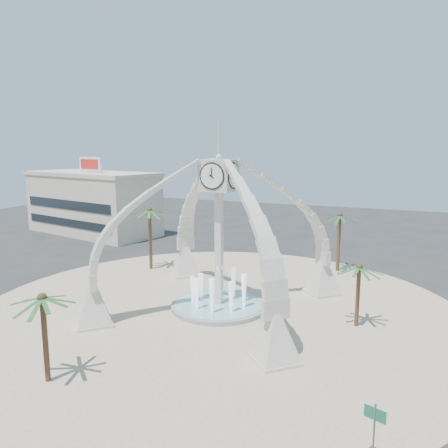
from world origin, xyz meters
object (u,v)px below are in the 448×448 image
at_px(fountain, 219,305).
at_px(palm_south, 42,299).
at_px(clock_tower, 219,232).
at_px(palm_east, 359,268).
at_px(palm_north, 340,216).
at_px(palm_west, 149,211).
at_px(street_sign, 375,421).

relative_size(fountain, palm_south, 1.42).
xyz_separation_m(clock_tower, fountain, (0.00, 0.00, -6.20)).
distance_m(palm_east, palm_south, 21.43).
relative_size(clock_tower, palm_south, 3.18).
bearing_deg(palm_east, palm_south, -134.34).
bearing_deg(palm_north, palm_west, -157.85).
bearing_deg(palm_north, palm_south, -110.22).
height_order(palm_west, palm_south, palm_west).
xyz_separation_m(palm_west, palm_south, (7.83, -22.34, -1.56)).
height_order(palm_east, street_sign, palm_east).
distance_m(clock_tower, palm_west, 14.19).
relative_size(fountain, palm_west, 1.09).
bearing_deg(street_sign, palm_north, 121.14).
distance_m(palm_north, street_sign, 30.38).
xyz_separation_m(palm_west, street_sign, (25.38, -21.71, -4.52)).
bearing_deg(clock_tower, fountain, 90.00).
bearing_deg(palm_south, palm_west, 109.31).
height_order(palm_west, palm_north, palm_west).
bearing_deg(fountain, clock_tower, -90.00).
height_order(palm_east, palm_south, palm_south).
xyz_separation_m(palm_north, palm_south, (-11.06, -30.03, -1.12)).
relative_size(clock_tower, palm_east, 3.44).
relative_size(fountain, street_sign, 2.89).
distance_m(fountain, street_sign, 19.48).
relative_size(palm_east, palm_west, 0.71).
bearing_deg(clock_tower, street_sign, -45.83).
relative_size(palm_east, palm_south, 0.92).
distance_m(clock_tower, street_sign, 19.93).
bearing_deg(palm_east, palm_west, 162.89).
height_order(fountain, palm_west, palm_west).
height_order(palm_south, street_sign, palm_south).
xyz_separation_m(palm_west, palm_north, (18.89, 7.69, -0.44)).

